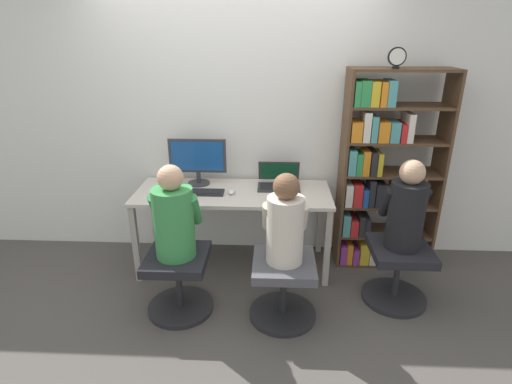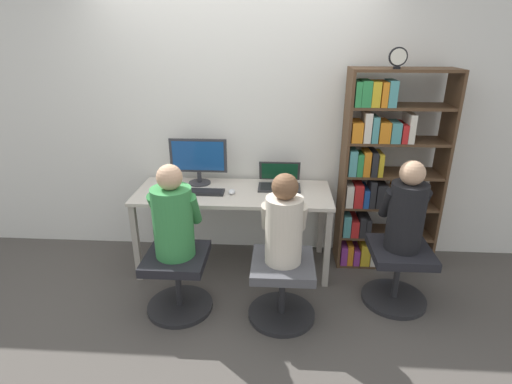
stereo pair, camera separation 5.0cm
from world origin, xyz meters
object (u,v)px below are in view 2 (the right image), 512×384
Objects in this scene: laptop at (279,182)px; office_chair_right at (282,285)px; person_at_laptop at (284,223)px; bookshelf at (379,175)px; office_chair_left at (178,277)px; person_near_shelf at (407,210)px; desk_clock at (398,57)px; person_at_monitor at (173,216)px; keyboard at (198,192)px; desktop_monitor at (198,160)px; office_chair_side at (398,270)px.

office_chair_right is at bearing -87.34° from laptop.
person_at_laptop is 1.20m from bookshelf.
office_chair_left is 1.82m from person_near_shelf.
person_near_shelf reaches higher than laptop.
person_at_laptop is 0.96m from person_near_shelf.
laptop is 0.56× the size of person_at_laptop.
desk_clock is 0.23× the size of person_near_shelf.
laptop is 1.41m from desk_clock.
person_at_monitor is at bearing 90.00° from office_chair_left.
laptop is at bearing 92.66° from office_chair_right.
person_at_laptop is at bearing 90.00° from office_chair_right.
desk_clock is (1.67, 0.72, 1.59)m from office_chair_left.
bookshelf is at bearing 25.96° from office_chair_left.
keyboard is 1.96m from desk_clock.
desktop_monitor is 1.01× the size of office_chair_side.
office_chair_right is 0.96m from office_chair_side.
person_at_monitor reaches higher than laptop.
bookshelf reaches higher than laptop.
office_chair_right is at bearing -164.76° from office_chair_side.
keyboard is 1.61m from bookshelf.
desk_clock is (0.90, -0.09, 1.09)m from laptop.
person_at_laptop reaches higher than office_chair_side.
office_chair_side is (0.07, -0.52, -1.59)m from desk_clock.
desktop_monitor is 0.74× the size of person_near_shelf.
office_chair_side is (0.92, 0.25, -0.51)m from person_at_laptop.
person_at_monitor is 4.35× the size of desk_clock.
keyboard is (-0.71, -0.20, -0.03)m from laptop.
bookshelf is at bearing -1.76° from desktop_monitor.
desk_clock is at bearing -80.06° from bookshelf.
desktop_monitor is at bearing 131.16° from person_at_laptop.
office_chair_left is (-0.03, -0.86, -0.69)m from desktop_monitor.
desk_clock reaches higher than office_chair_left.
keyboard is 1.00m from person_at_laptop.
person_at_laptop is at bearing -3.18° from person_at_monitor.
bookshelf is at bearing 97.81° from person_near_shelf.
bookshelf reaches higher than person_near_shelf.
person_near_shelf is (0.08, -0.59, -0.07)m from bookshelf.
keyboard is 1.72m from person_near_shelf.
office_chair_right is 1.34m from bookshelf.
desktop_monitor reaches higher than laptop.
person_at_laptop reaches higher than laptop.
laptop is 1.23m from office_chair_left.
bookshelf reaches higher than office_chair_left.
desk_clock reaches higher than person_at_laptop.
person_near_shelf is at bearing -32.15° from laptop.
office_chair_side is 0.53m from person_near_shelf.
desk_clock reaches higher than office_chair_right.
office_chair_left is 1.75m from office_chair_side.
person_near_shelf is (1.71, -0.64, -0.17)m from desktop_monitor.
person_at_laptop is (0.00, 0.00, 0.51)m from office_chair_right.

